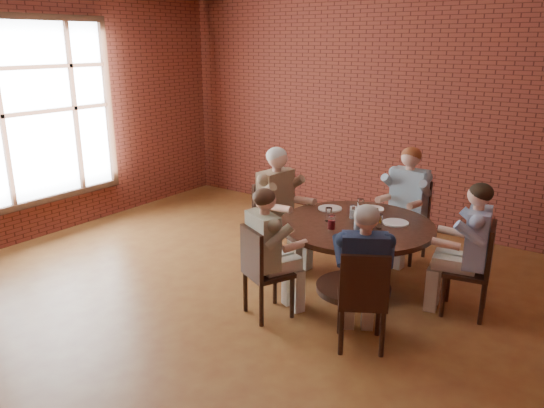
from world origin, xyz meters
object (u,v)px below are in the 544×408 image
Objects in this scene: chair_d at (261,269)px; diner_e at (363,277)px; chair_a at (476,266)px; dining_table at (355,244)px; diner_c at (279,208)px; smartphone at (374,237)px; diner_b at (406,205)px; diner_a at (469,250)px; chair_b at (408,216)px; chair_c at (274,220)px; chair_e at (363,297)px; diner_d at (268,254)px.

diner_e is at bearing -149.38° from chair_d.
dining_table is at bearing -90.00° from chair_a.
diner_c is 9.35× the size of smartphone.
smartphone is at bearing -76.39° from diner_b.
diner_c is 1.29m from chair_d.
diner_a is 1.22m from diner_e.
chair_b is at bearing -143.80° from chair_a.
dining_table is 1.14m from chair_c.
chair_b is 1.05× the size of chair_e.
chair_c is at bearing -134.91° from chair_b.
diner_e is at bearing -73.99° from diner_b.
diner_e is (-0.04, 0.07, 0.14)m from chair_e.
diner_b is 1.06× the size of diner_e.
chair_c is 0.76× the size of diner_e.
diner_b reaches higher than chair_c.
diner_e is at bearing -59.78° from dining_table.
diner_a is 2.12m from diner_c.
diner_b reaches higher than diner_d.
dining_table is 1.23m from chair_b.
chair_c is 2.02m from chair_e.
diner_a reaches higher than chair_d.
chair_a is 1.43m from diner_b.
chair_c is (-2.28, -0.06, 0.02)m from chair_a.
chair_c is 0.70× the size of diner_c.
diner_d is at bearing -142.38° from diner_c.
dining_table is at bearing -90.00° from diner_e.
smartphone is (1.37, -0.41, 0.07)m from diner_c.
diner_c is at bearing -132.38° from chair_b.
diner_d is (0.61, -1.06, -0.06)m from diner_c.
diner_d is at bearing -139.16° from chair_c.
diner_b is at bearing 86.50° from dining_table.
diner_b reaches higher than dining_table.
chair_d is (0.58, -1.13, -0.20)m from diner_c.
dining_table is 1.02m from diner_d.
diner_c is at bearing -134.63° from diner_b.
chair_b is 1.57m from diner_c.
chair_e is at bearing -157.13° from diner_d.
chair_c is 1.29m from diner_d.
diner_b is 2.08m from diner_e.
diner_d is at bearing -114.99° from dining_table.
diner_c is at bearing -98.59° from chair_a.
chair_a is at bearing 44.28° from smartphone.
diner_a is at bearing -39.62° from diner_b.
diner_b reaches higher than chair_e.
diner_a reaches higher than chair_a.
chair_e is (0.56, -0.96, -0.04)m from dining_table.
diner_c reaches higher than chair_b.
dining_table is 1.04m from diner_e.
diner_a reaches higher than diner_d.
dining_table is at bearing -90.00° from diner_b.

